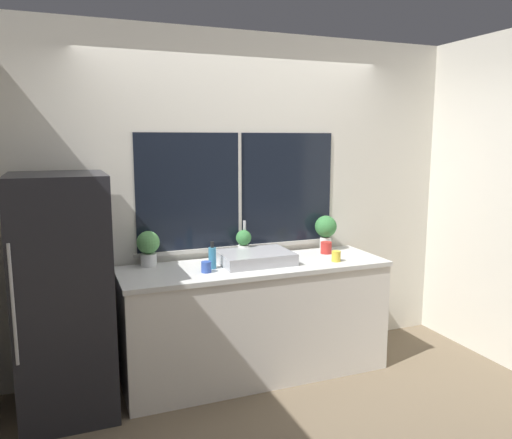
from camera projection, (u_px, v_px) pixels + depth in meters
ground_plane at (271, 391)px, 3.71m from camera, size 14.00×14.00×0.00m
wall_back at (238, 200)px, 4.13m from camera, size 8.00×0.09×2.70m
wall_right at (381, 184)px, 5.58m from camera, size 0.06×7.00×2.70m
counter at (255, 319)px, 3.92m from camera, size 2.08×0.66×0.90m
refrigerator at (64, 296)px, 3.34m from camera, size 0.61×0.71×1.63m
sink at (255, 257)px, 3.88m from camera, size 0.55×0.47×0.30m
potted_plant_left at (148, 246)px, 3.77m from camera, size 0.17×0.17×0.27m
potted_plant_center at (244, 242)px, 4.06m from camera, size 0.13×0.13×0.23m
potted_plant_right at (326, 229)px, 4.32m from camera, size 0.19×0.19×0.30m
soap_bottle at (212, 257)px, 3.71m from camera, size 0.06×0.06×0.20m
mug_red at (326, 248)px, 4.21m from camera, size 0.09×0.09×0.10m
mug_blue at (206, 267)px, 3.61m from camera, size 0.07×0.07×0.08m
mug_yellow at (336, 256)px, 3.93m from camera, size 0.07×0.07×0.08m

